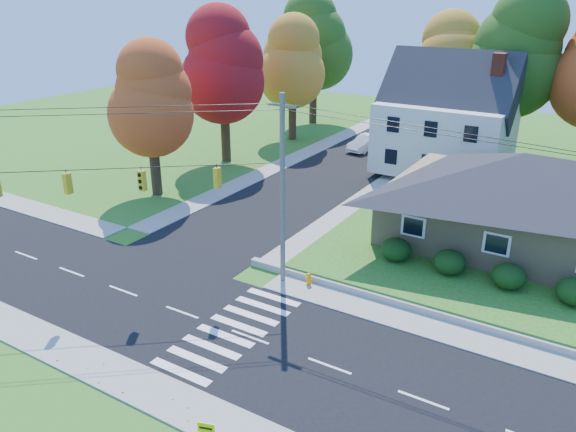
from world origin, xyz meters
name	(u,v)px	position (x,y,z in m)	size (l,w,h in m)	color
ground	(250,337)	(0.00, 0.00, 0.00)	(120.00, 120.00, 0.00)	#3D7923
road_main	(250,337)	(0.00, 0.00, 0.01)	(90.00, 8.00, 0.02)	black
road_cross	(345,166)	(-8.00, 26.00, 0.01)	(8.00, 44.00, 0.02)	black
sidewalk_north	(305,289)	(0.00, 5.00, 0.04)	(90.00, 2.00, 0.08)	#9C9A90
sidewalk_south	(174,402)	(0.00, -5.00, 0.04)	(90.00, 2.00, 0.08)	#9C9A90
ranch_house	(519,197)	(8.00, 16.00, 3.27)	(14.60, 10.60, 5.40)	tan
colonial_house	(447,121)	(0.04, 28.00, 4.58)	(10.40, 8.40, 9.60)	silver
hedge_row	(478,269)	(7.50, 9.80, 1.14)	(10.70, 1.70, 1.27)	#163A10
traffic_infrastructure	(262,221)	(-0.15, 1.35, 5.15)	(38.10, 10.66, 10.00)	#666059
tree_lot_0	(448,64)	(-2.00, 34.00, 8.31)	(6.72, 6.72, 12.51)	#3F2A19
tree_lot_1	(519,54)	(4.00, 33.00, 9.61)	(7.84, 7.84, 14.60)	#3F2A19
tree_west_0	(149,100)	(-17.00, 12.00, 7.15)	(6.16, 6.16, 11.47)	#3F2A19
tree_west_1	(223,65)	(-18.00, 22.00, 8.46)	(7.28, 7.28, 13.56)	#3F2A19
tree_west_2	(293,62)	(-17.00, 32.00, 7.81)	(6.72, 6.72, 12.51)	#3F2A19
tree_west_3	(314,42)	(-19.00, 40.00, 9.11)	(7.84, 7.84, 14.60)	#3F2A19
white_car	(366,143)	(-8.54, 31.77, 0.77)	(1.58, 4.53, 1.49)	white
fire_hydrant	(309,280)	(-0.10, 5.52, 0.35)	(0.43, 0.33, 0.74)	#F8A500
yard_sign	(206,428)	(2.30, -5.88, 0.55)	(0.60, 0.22, 0.77)	black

